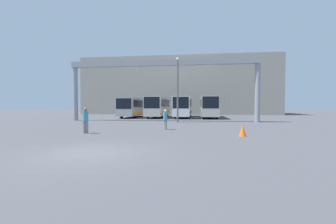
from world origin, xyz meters
name	(u,v)px	position (x,y,z in m)	size (l,w,h in m)	color
ground_plane	(89,153)	(0.00, 0.00, 0.00)	(200.00, 200.00, 0.00)	#47474C
building_backdrop	(179,87)	(0.00, 44.62, 6.29)	(43.19, 12.00, 12.58)	gray
overhead_gantry	(162,71)	(0.00, 18.69, 6.13)	(23.19, 0.80, 7.51)	gray
bus_slot_0	(134,107)	(-6.16, 27.59, 1.77)	(2.53, 10.12, 3.08)	#999EA5
bus_slot_1	(158,106)	(-2.05, 28.02, 1.88)	(2.54, 10.99, 3.27)	beige
bus_slot_2	(183,106)	(2.05, 28.32, 1.88)	(2.48, 11.59, 3.26)	silver
bus_slot_3	(209,106)	(6.16, 27.82, 1.89)	(2.46, 10.58, 3.28)	beige
pedestrian_mid_right	(85,120)	(-3.35, 6.11, 0.95)	(0.37, 0.37, 1.80)	gray
pedestrian_near_left	(165,119)	(1.81, 9.25, 0.86)	(0.34, 0.34, 1.61)	gray
traffic_cone	(243,130)	(7.20, 6.03, 0.37)	(0.47, 0.47, 0.74)	orange
lamp_post	(178,87)	(2.11, 17.04, 4.06)	(0.36, 0.36, 7.41)	#595B60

